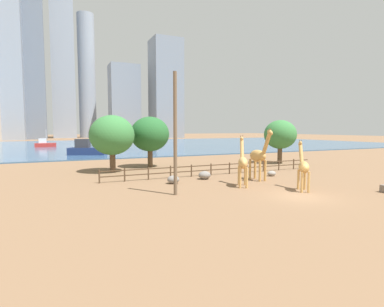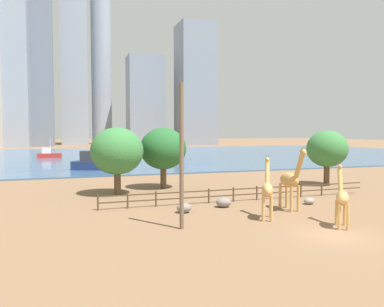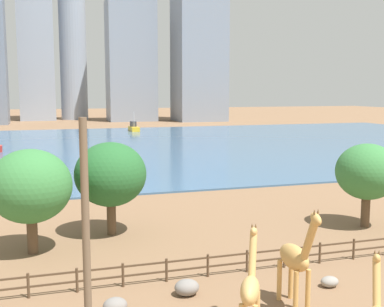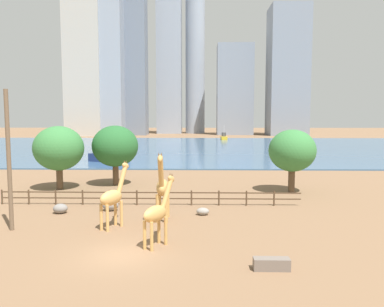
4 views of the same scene
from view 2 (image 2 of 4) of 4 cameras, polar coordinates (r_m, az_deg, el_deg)
ground_plane at (r=99.82m, az=-9.75°, el=-0.26°), size 400.00×400.00×0.00m
harbor_water at (r=96.85m, az=-9.47°, el=-0.31°), size 180.00×86.00×0.20m
giraffe_tall at (r=27.66m, az=11.41°, el=-5.39°), size 1.90×2.81×4.56m
giraffe_companion at (r=26.70m, az=21.90°, el=-6.20°), size 1.96×2.68×4.20m
giraffe_young at (r=30.92m, az=14.80°, el=-3.93°), size 0.94×3.35×5.22m
utility_pole at (r=24.01m, az=-1.60°, el=-0.47°), size 0.28×0.28×9.42m
boulder_near_fence at (r=29.38m, az=-1.24°, el=-8.28°), size 1.14×1.01×0.76m
boulder_by_pole at (r=34.24m, az=17.42°, el=-6.92°), size 0.99×0.76×0.57m
boulder_small at (r=31.56m, az=4.84°, el=-7.42°), size 1.27×1.09×0.82m
enclosure_fence at (r=34.32m, az=7.35°, el=-5.95°), size 26.12×0.14×1.30m
tree_left_large at (r=37.81m, az=-11.35°, el=0.34°), size 5.20×5.20×6.72m
tree_center_broad at (r=46.53m, az=19.90°, el=0.64°), size 4.72×4.72×6.40m
tree_right_tall at (r=41.39m, az=-4.41°, el=0.71°), size 5.12×5.12×6.72m
boat_ferry at (r=130.68m, az=-6.37°, el=1.08°), size 2.11×5.53×4.93m
boat_sailboat at (r=61.60m, az=-14.83°, el=-1.45°), size 7.27×4.96×3.01m
boat_tug at (r=92.21m, az=-21.00°, el=-0.12°), size 5.37×2.19×4.75m
skyline_tower_needle at (r=190.80m, az=-13.64°, el=12.08°), size 9.55×9.55×70.75m
skyline_block_central at (r=163.87m, az=-25.58°, el=13.33°), size 10.61×11.91×70.91m
skyline_tower_glass at (r=177.24m, az=-7.14°, el=7.97°), size 16.23×12.21×40.91m
skyline_block_left at (r=177.74m, az=0.53°, el=10.40°), size 16.53×15.64×55.85m
skyline_block_right at (r=173.61m, az=-22.21°, el=17.45°), size 9.74×10.05×98.30m
skyline_tower_short at (r=192.95m, az=-17.67°, el=17.80°), size 12.03×10.85×109.48m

